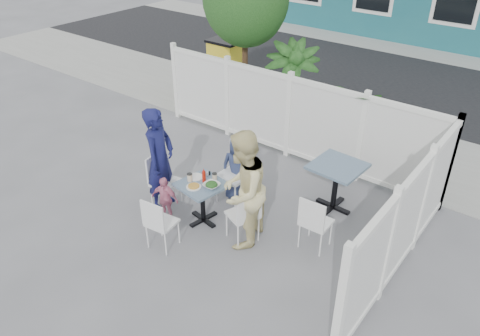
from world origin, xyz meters
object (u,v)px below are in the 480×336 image
Objects in this scene: spare_table at (337,175)px; chair_near at (158,221)px; woman at (242,190)px; toddler at (165,199)px; boy at (238,168)px; main_table at (202,192)px; chair_right at (245,212)px; chair_left at (161,177)px; man at (160,159)px; utility_cabinet at (225,70)px; chair_back at (237,169)px.

spare_table is 2.83m from chair_near.
toddler is at bearing -91.07° from woman.
boy reaches higher than toddler.
toddler is (-0.47, -0.34, -0.14)m from main_table.
spare_table is at bearing -0.52° from chair_right.
chair_left is 0.52× the size of man.
chair_right is 0.50× the size of woman.
utility_cabinet is 4.44m from boy.
spare_table is 1.58m from chair_back.
utility_cabinet is at bearing 103.27° from toddler.
man is at bearing 25.73° from boy.
man is at bearing -174.43° from main_table.
main_table is at bearing 111.74° from chair_right.
chair_near is at bearing -67.25° from toddler.
chair_back is 0.59× the size of man.
spare_table is 0.79× the size of chair_back.
man is (-0.84, -0.86, 0.27)m from chair_back.
chair_left is 1.16× the size of toddler.
chair_back reaches higher than spare_table.
woman is at bearing 81.26° from chair_left.
man is (-0.79, -0.08, 0.33)m from main_table.
main_table is 0.86m from man.
main_table is 0.59m from toddler.
chair_back is at bearing 123.51° from chair_left.
utility_cabinet reaches higher than chair_near.
chair_right is 1.09m from chair_back.
chair_back is 1.65m from chair_near.
toddler is (-0.51, -1.17, -0.19)m from boy.
man is (0.03, -0.02, 0.34)m from chair_left.
chair_back is (-1.39, -0.76, -0.03)m from spare_table.
woman is at bearing 38.45° from chair_near.
man is 0.97× the size of woman.
utility_cabinet reaches higher than toddler.
spare_table is at bearing -175.19° from boy.
main_table is at bearing -106.67° from woman.
boy is (-0.73, 0.85, -0.31)m from woman.
spare_table is (1.44, 1.54, 0.10)m from main_table.
toddler is (-1.91, -1.87, -0.23)m from spare_table.
woman is at bearing 132.23° from chair_right.
utility_cabinet is 5.07m from main_table.
boy is at bearing -61.16° from man.
boy reaches higher than chair_left.
chair_right is at bearing -112.17° from spare_table.
woman reaches higher than man.
boy is at bearing 50.99° from toddler.
chair_back is 0.06m from boy.
main_table is (2.92, -4.15, -0.14)m from utility_cabinet.
chair_back is at bearing 79.00° from chair_near.
woman is at bearing -0.86° from toddler.
main_table is 0.83× the size of chair_left.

